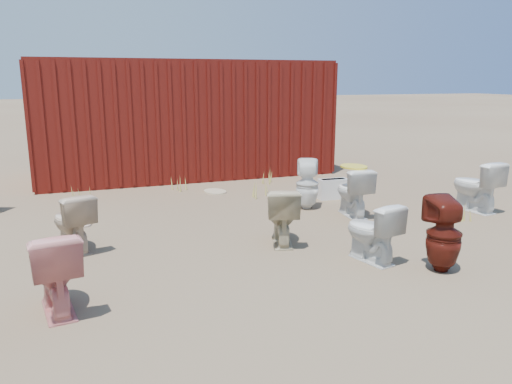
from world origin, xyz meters
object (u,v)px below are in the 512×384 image
object	(u,v)px
toilet_back_beige_left	(72,222)
toilet_back_e	(307,184)
shipping_container	(184,118)
loose_tank	(333,189)
toilet_front_maroon	(444,235)
toilet_back_yellowlid	(353,192)
toilet_back_beige_right	(282,215)
toilet_front_pink	(54,271)
toilet_front_c	(372,232)
toilet_front_e	(476,186)

from	to	relation	value
toilet_back_beige_left	toilet_back_e	world-z (taller)	toilet_back_e
shipping_container	loose_tank	distance (m)	3.92
toilet_front_maroon	toilet_back_yellowlid	xyz separation A→B (m)	(0.24, 2.29, -0.04)
toilet_back_beige_right	toilet_back_e	bearing A→B (deg)	-108.11
toilet_back_yellowlid	toilet_front_pink	bearing A→B (deg)	30.62
shipping_container	toilet_back_e	distance (m)	4.00
shipping_container	toilet_back_yellowlid	distance (m)	4.71
toilet_back_beige_left	loose_tank	bearing A→B (deg)	178.06
toilet_back_beige_left	loose_tank	distance (m)	4.43
toilet_front_pink	toilet_back_beige_right	xyz separation A→B (m)	(2.62, 1.07, -0.02)
toilet_front_c	toilet_front_e	xyz separation A→B (m)	(2.75, 1.37, 0.05)
toilet_back_yellowlid	toilet_back_e	distance (m)	0.76
toilet_back_beige_right	loose_tank	xyz separation A→B (m)	(1.75, 1.90, -0.19)
toilet_back_beige_right	toilet_back_e	distance (m)	1.78
toilet_front_maroon	loose_tank	bearing A→B (deg)	-89.54
shipping_container	toilet_front_c	size ratio (longest dim) A/B	8.64
shipping_container	toilet_front_e	bearing A→B (deg)	-52.78
loose_tank	toilet_back_beige_right	bearing A→B (deg)	-128.96
shipping_container	toilet_front_maroon	xyz separation A→B (m)	(1.40, -6.63, -0.79)
toilet_back_beige_right	toilet_back_yellowlid	bearing A→B (deg)	-133.21
toilet_front_maroon	toilet_back_beige_left	distance (m)	4.26
toilet_front_pink	toilet_back_yellowlid	distance (m)	4.55
toilet_front_e	toilet_back_yellowlid	size ratio (longest dim) A/B	1.08
toilet_front_c	toilet_back_beige_right	xyz separation A→B (m)	(-0.71, 0.93, 0.02)
loose_tank	toilet_back_e	bearing A→B (deg)	-143.41
toilet_back_e	loose_tank	xyz separation A→B (m)	(0.71, 0.46, -0.22)
shipping_container	loose_tank	bearing A→B (deg)	-60.07
toilet_front_maroon	toilet_back_yellowlid	bearing A→B (deg)	-87.36
shipping_container	toilet_front_c	xyz separation A→B (m)	(0.85, -6.11, -0.85)
shipping_container	toilet_back_beige_right	bearing A→B (deg)	-88.50
toilet_front_c	loose_tank	bearing A→B (deg)	-123.02
toilet_front_c	loose_tank	xyz separation A→B (m)	(1.04, 2.83, -0.17)
toilet_front_c	toilet_back_yellowlid	xyz separation A→B (m)	(0.80, 1.77, 0.02)
toilet_back_beige_left	toilet_back_beige_right	world-z (taller)	toilet_back_beige_right
toilet_back_beige_right	toilet_front_e	bearing A→B (deg)	-155.05
toilet_front_pink	loose_tank	xyz separation A→B (m)	(4.37, 2.97, -0.21)
toilet_front_c	toilet_back_yellowlid	distance (m)	1.94
toilet_front_maroon	toilet_back_beige_right	distance (m)	1.93
toilet_back_yellowlid	toilet_front_c	bearing A→B (deg)	71.58
toilet_front_maroon	toilet_back_beige_left	world-z (taller)	toilet_front_maroon
toilet_back_e	toilet_back_beige_left	bearing A→B (deg)	38.51
toilet_front_c	toilet_back_beige_right	world-z (taller)	toilet_back_beige_right
toilet_front_c	toilet_front_e	size ratio (longest dim) A/B	0.87
toilet_front_c	toilet_back_yellowlid	bearing A→B (deg)	-127.12
toilet_front_pink	toilet_front_e	size ratio (longest dim) A/B	0.95
toilet_back_e	toilet_front_maroon	bearing A→B (deg)	119.25
toilet_front_e	toilet_back_e	distance (m)	2.62
shipping_container	loose_tank	size ratio (longest dim) A/B	12.00
toilet_front_maroon	toilet_back_e	world-z (taller)	toilet_front_maroon
toilet_front_e	toilet_back_beige_left	world-z (taller)	toilet_front_e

